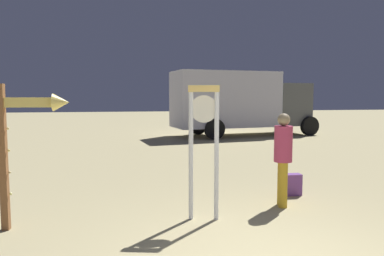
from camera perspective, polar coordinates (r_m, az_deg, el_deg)
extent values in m
cylinder|color=white|center=(5.70, -0.17, -4.38)|extent=(0.07, 0.07, 1.97)
cylinder|color=white|center=(5.69, 3.79, -4.41)|extent=(0.07, 0.07, 1.97)
cube|color=#FFD570|center=(5.62, 1.84, 6.07)|extent=(0.48, 0.19, 0.10)
cylinder|color=white|center=(5.65, 1.84, 2.94)|extent=(0.41, 0.13, 0.42)
cube|color=black|center=(5.68, 1.84, 2.95)|extent=(0.09, 0.03, 0.07)
cube|color=black|center=(5.68, 1.84, 2.95)|extent=(0.14, 0.04, 0.10)
cube|color=#905D37|center=(5.88, -27.03, -4.11)|extent=(0.11, 0.11, 2.08)
cube|color=#FEE170|center=(5.69, -23.72, 3.62)|extent=(0.67, 0.10, 0.14)
cone|color=#FEE170|center=(5.57, -19.45, 3.74)|extent=(0.24, 0.27, 0.25)
sphere|color=#EFF08D|center=(5.95, -26.10, -9.08)|extent=(0.04, 0.04, 0.04)
sphere|color=beige|center=(5.88, -26.22, -6.13)|extent=(0.04, 0.04, 0.04)
sphere|color=#F6E280|center=(5.84, -26.34, -3.12)|extent=(0.04, 0.04, 0.04)
sphere|color=#F8E193|center=(5.80, -26.46, -0.06)|extent=(0.04, 0.04, 0.04)
sphere|color=#F2F096|center=(5.78, -26.58, 3.02)|extent=(0.04, 0.04, 0.04)
cylinder|color=gold|center=(6.74, 13.61, -8.21)|extent=(0.15, 0.15, 0.78)
cylinder|color=gold|center=(6.59, 13.84, -8.51)|extent=(0.15, 0.15, 0.78)
cylinder|color=#B53758|center=(6.54, 13.85, -2.39)|extent=(0.31, 0.31, 0.62)
sphere|color=#95815D|center=(6.50, 13.93, 1.26)|extent=(0.21, 0.21, 0.21)
cube|color=#754494|center=(7.48, 15.21, -8.38)|extent=(0.31, 0.19, 0.41)
cube|color=#6755A4|center=(7.59, 14.82, -8.64)|extent=(0.22, 0.04, 0.18)
cube|color=silver|center=(17.43, 5.14, 4.42)|extent=(5.12, 2.85, 2.55)
cube|color=#565859|center=(19.03, 14.28, 3.56)|extent=(1.97, 2.25, 2.03)
cube|color=black|center=(19.51, 16.39, 4.74)|extent=(0.29, 1.68, 0.89)
cylinder|color=black|center=(18.56, 17.64, 0.30)|extent=(0.93, 0.39, 0.90)
cylinder|color=black|center=(20.32, 14.00, 0.78)|extent=(0.93, 0.39, 0.90)
cylinder|color=black|center=(16.11, 3.48, -0.17)|extent=(0.93, 0.39, 0.90)
cylinder|color=black|center=(18.11, 0.86, 0.42)|extent=(0.93, 0.39, 0.90)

